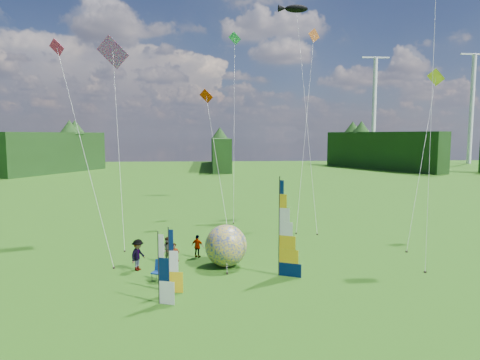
{
  "coord_description": "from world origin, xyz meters",
  "views": [
    {
      "loc": [
        -2.73,
        -19.83,
        8.03
      ],
      "look_at": [
        -1.0,
        4.0,
        5.5
      ],
      "focal_mm": 32.0,
      "sensor_mm": 36.0,
      "label": 1
    }
  ],
  "objects": [
    {
      "name": "spectator_a",
      "position": [
        -4.83,
        5.17,
        0.82
      ],
      "size": [
        0.66,
        0.5,
        1.64
      ],
      "primitive_type": "imported",
      "rotation": [
        0.0,
        0.0,
        0.2
      ],
      "color": "#66594C",
      "rests_on": "ground"
    },
    {
      "name": "small_kite_pink",
      "position": [
        -10.85,
        8.52,
        7.53
      ],
      "size": [
        8.75,
        9.35,
        15.05
      ],
      "primitive_type": null,
      "rotation": [
        0.0,
        0.0,
        -0.33
      ],
      "color": "#CF2354",
      "rests_on": "ground"
    },
    {
      "name": "spectator_b",
      "position": [
        -5.34,
        6.59,
        0.83
      ],
      "size": [
        0.9,
        0.73,
        1.66
      ],
      "primitive_type": "imported",
      "rotation": [
        0.0,
        0.0,
        -0.5
      ],
      "color": "#66594C",
      "rests_on": "ground"
    },
    {
      "name": "kite_whale",
      "position": [
        6.26,
        19.88,
        11.39
      ],
      "size": [
        6.99,
        16.33,
        22.77
      ],
      "primitive_type": null,
      "rotation": [
        0.0,
        0.0,
        0.22
      ],
      "color": "black",
      "rests_on": "ground"
    },
    {
      "name": "small_kite_orange",
      "position": [
        5.8,
        17.55,
        9.23
      ],
      "size": [
        8.36,
        10.73,
        18.46
      ],
      "primitive_type": null,
      "rotation": [
        0.0,
        0.0,
        0.39
      ],
      "color": "orange",
      "rests_on": "ground"
    },
    {
      "name": "kite_parafoil",
      "position": [
        11.51,
        6.89,
        10.34
      ],
      "size": [
        8.05,
        10.85,
        20.69
      ],
      "primitive_type": null,
      "rotation": [
        0.0,
        0.0,
        -0.13
      ],
      "color": "#D40700",
      "rests_on": "ground"
    },
    {
      "name": "small_kite_red",
      "position": [
        -2.09,
        15.89,
        6.34
      ],
      "size": [
        7.42,
        11.47,
        12.68
      ],
      "primitive_type": null,
      "rotation": [
        0.0,
        0.0,
        -0.36
      ],
      "color": "#CC2E00",
      "rests_on": "ground"
    },
    {
      "name": "treeline_ring",
      "position": [
        0.0,
        0.0,
        4.0
      ],
      "size": [
        210.0,
        210.0,
        8.0
      ],
      "primitive_type": null,
      "color": "black",
      "rests_on": "ground"
    },
    {
      "name": "side_banner_far",
      "position": [
        -5.16,
        0.08,
        1.7
      ],
      "size": [
        0.98,
        0.42,
        3.39
      ],
      "primitive_type": null,
      "rotation": [
        0.0,
        0.0,
        -0.33
      ],
      "color": "white",
      "rests_on": "ground"
    },
    {
      "name": "small_kite_yellow",
      "position": [
        13.43,
        11.47,
        6.99
      ],
      "size": [
        9.57,
        10.93,
        13.97
      ],
      "primitive_type": null,
      "rotation": [
        0.0,
        0.0,
        -0.22
      ],
      "color": "yellow",
      "rests_on": "ground"
    },
    {
      "name": "kite_rainbow_delta",
      "position": [
        -9.54,
        12.99,
        8.47
      ],
      "size": [
        7.99,
        12.38,
        16.95
      ],
      "primitive_type": null,
      "rotation": [
        0.0,
        0.0,
        -0.15
      ],
      "color": "red",
      "rests_on": "ground"
    },
    {
      "name": "small_kite_green",
      "position": [
        -0.23,
        22.73,
        9.72
      ],
      "size": [
        4.29,
        11.4,
        19.45
      ],
      "primitive_type": null,
      "rotation": [
        0.0,
        0.0,
        -0.13
      ],
      "color": "green",
      "rests_on": "ground"
    },
    {
      "name": "side_banner_left",
      "position": [
        -4.81,
        1.49,
        1.65
      ],
      "size": [
        0.93,
        0.25,
        3.29
      ],
      "primitive_type": null,
      "rotation": [
        0.0,
        0.0,
        -0.17
      ],
      "color": "gold",
      "rests_on": "ground"
    },
    {
      "name": "spectator_d",
      "position": [
        -3.53,
        7.7,
        0.75
      ],
      "size": [
        0.95,
        0.73,
        1.51
      ],
      "primitive_type": "imported",
      "rotation": [
        0.0,
        0.0,
        2.66
      ],
      "color": "#66594C",
      "rests_on": "ground"
    },
    {
      "name": "bol_inflatable",
      "position": [
        -1.74,
        5.71,
        1.29
      ],
      "size": [
        3.4,
        3.4,
        2.57
      ],
      "primitive_type": "sphere",
      "rotation": [
        0.0,
        0.0,
        0.42
      ],
      "color": "navy",
      "rests_on": "ground"
    },
    {
      "name": "turbine_left",
      "position": [
        70.0,
        95.0,
        15.0
      ],
      "size": [
        8.0,
        1.2,
        30.0
      ],
      "primitive_type": null,
      "color": "silver",
      "rests_on": "ground"
    },
    {
      "name": "feather_banner_main",
      "position": [
        1.21,
        3.74,
        2.75
      ],
      "size": [
        1.39,
        0.69,
        5.51
      ],
      "primitive_type": null,
      "rotation": [
        0.0,
        0.0,
        -0.42
      ],
      "color": "#061845",
      "rests_on": "ground"
    },
    {
      "name": "camp_chair",
      "position": [
        -5.58,
        3.25,
        0.58
      ],
      "size": [
        0.86,
        0.86,
        1.16
      ],
      "primitive_type": null,
      "rotation": [
        0.0,
        0.0,
        -0.36
      ],
      "color": "navy",
      "rests_on": "ground"
    },
    {
      "name": "turbine_right",
      "position": [
        45.0,
        102.0,
        15.0
      ],
      "size": [
        8.0,
        1.2,
        30.0
      ],
      "primitive_type": null,
      "color": "silver",
      "rests_on": "ground"
    },
    {
      "name": "ground",
      "position": [
        0.0,
        0.0,
        0.0
      ],
      "size": [
        220.0,
        220.0,
        0.0
      ],
      "primitive_type": "plane",
      "color": "#265917",
      "rests_on": "ground"
    },
    {
      "name": "spectator_c",
      "position": [
        -6.99,
        5.28,
        0.94
      ],
      "size": [
        0.9,
        1.29,
        1.88
      ],
      "primitive_type": "imported",
      "rotation": [
        0.0,
        0.0,
        1.16
      ],
      "color": "#66594C",
      "rests_on": "ground"
    }
  ]
}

